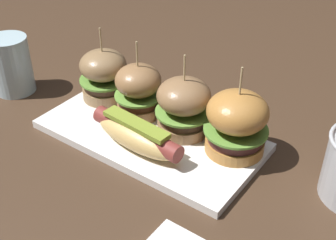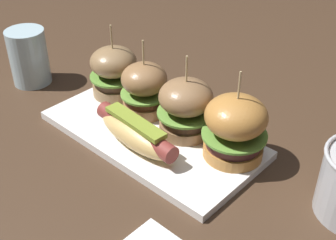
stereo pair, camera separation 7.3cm
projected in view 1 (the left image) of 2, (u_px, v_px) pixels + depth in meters
The scene contains 8 objects.
ground_plane at pixel (150, 138), 0.78m from camera, with size 3.00×3.00×0.00m, color #422D1E.
platter_main at pixel (150, 135), 0.77m from camera, with size 0.38×0.19×0.01m, color white.
hot_dog at pixel (137, 135), 0.72m from camera, with size 0.18×0.07×0.05m.
slider_far_left at pixel (104, 74), 0.84m from camera, with size 0.09×0.09×0.14m.
slider_center_left at pixel (139, 90), 0.79m from camera, with size 0.09×0.09×0.14m.
slider_center_right at pixel (184, 106), 0.75m from camera, with size 0.10×0.10×0.14m.
slider_far_right at pixel (237, 122), 0.70m from camera, with size 0.10×0.10×0.15m.
water_glass at pixel (11, 65), 0.88m from camera, with size 0.08×0.08×0.11m, color silver.
Camera 1 is at (0.39, -0.49, 0.46)m, focal length 47.99 mm.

